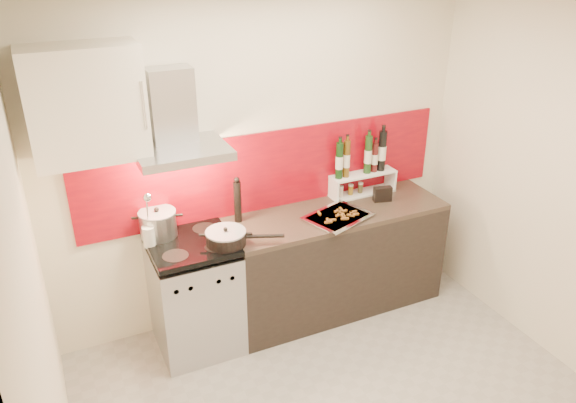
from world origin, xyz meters
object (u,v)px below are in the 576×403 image
counter (335,259)px  saute_pan (227,237)px  pepper_mill (238,200)px  baking_tray (338,217)px  stock_pot (158,224)px  range_stove (195,296)px

counter → saute_pan: saute_pan is taller
pepper_mill → baking_tray: bearing=-21.8°
saute_pan → counter: bearing=8.4°
pepper_mill → baking_tray: size_ratio=0.64×
counter → stock_pot: 1.50m
range_stove → pepper_mill: size_ratio=2.48×
stock_pot → baking_tray: stock_pot is taller
range_stove → counter: 1.20m
counter → baking_tray: size_ratio=3.15×
counter → pepper_mill: pepper_mill is taller
range_stove → saute_pan: (0.23, -0.14, 0.52)m
counter → saute_pan: (-0.97, -0.14, 0.51)m
stock_pot → pepper_mill: (0.61, -0.01, 0.07)m
range_stove → counter: bearing=0.2°
stock_pot → baking_tray: bearing=-12.5°
range_stove → pepper_mill: 0.79m
range_stove → pepper_mill: bearing=22.2°
saute_pan → baking_tray: 0.92m
range_stove → counter: size_ratio=0.51×
range_stove → counter: (1.20, 0.00, 0.01)m
counter → range_stove: bearing=-179.8°
range_stove → baking_tray: bearing=-5.6°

